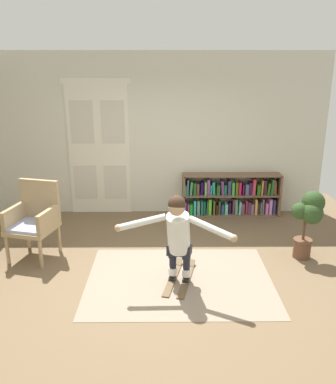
{
  "coord_description": "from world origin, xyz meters",
  "views": [
    {
      "loc": [
        0.1,
        -4.68,
        2.73
      ],
      "look_at": [
        0.15,
        0.5,
        1.05
      ],
      "focal_mm": 38.01,
      "sensor_mm": 36.0,
      "label": 1
    }
  ],
  "objects_px": {
    "wicker_chair": "(34,218)",
    "skis_pair": "(180,277)",
    "potted_plant": "(309,216)",
    "person_skier": "(178,232)",
    "bookshelf": "(230,197)"
  },
  "relations": [
    {
      "from": "wicker_chair",
      "to": "potted_plant",
      "type": "xyz_separation_m",
      "value": [
        3.91,
        -0.09,
        0.05
      ]
    },
    {
      "from": "person_skier",
      "to": "skis_pair",
      "type": "bearing_deg",
      "value": 77.1
    },
    {
      "from": "skis_pair",
      "to": "person_skier",
      "type": "xyz_separation_m",
      "value": [
        -0.03,
        -0.15,
        0.71
      ]
    },
    {
      "from": "bookshelf",
      "to": "skis_pair",
      "type": "xyz_separation_m",
      "value": [
        -1.01,
        -2.36,
        -0.32
      ]
    },
    {
      "from": "bookshelf",
      "to": "wicker_chair",
      "type": "height_order",
      "value": "wicker_chair"
    },
    {
      "from": "bookshelf",
      "to": "wicker_chair",
      "type": "xyz_separation_m",
      "value": [
        -3.08,
        -1.64,
        0.24
      ]
    },
    {
      "from": "potted_plant",
      "to": "skis_pair",
      "type": "distance_m",
      "value": 2.04
    },
    {
      "from": "wicker_chair",
      "to": "potted_plant",
      "type": "bearing_deg",
      "value": -1.35
    },
    {
      "from": "wicker_chair",
      "to": "skis_pair",
      "type": "distance_m",
      "value": 2.26
    },
    {
      "from": "potted_plant",
      "to": "skis_pair",
      "type": "relative_size",
      "value": 1.03
    },
    {
      "from": "skis_pair",
      "to": "person_skier",
      "type": "distance_m",
      "value": 0.72
    },
    {
      "from": "skis_pair",
      "to": "person_skier",
      "type": "relative_size",
      "value": 0.67
    },
    {
      "from": "person_skier",
      "to": "wicker_chair",
      "type": "bearing_deg",
      "value": 157.04
    },
    {
      "from": "wicker_chair",
      "to": "person_skier",
      "type": "bearing_deg",
      "value": -22.96
    },
    {
      "from": "bookshelf",
      "to": "skis_pair",
      "type": "bearing_deg",
      "value": -113.16
    }
  ]
}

